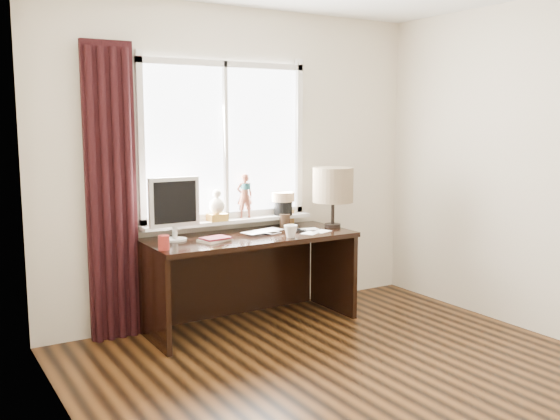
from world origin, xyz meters
TOP-DOWN VIEW (x-y plane):
  - floor at (0.00, 0.00)m, footprint 3.50×4.00m
  - wall_back at (0.00, 2.00)m, footprint 3.50×0.00m
  - wall_left at (-1.75, 0.00)m, footprint 0.00×4.00m
  - laptop at (0.02, 1.63)m, footprint 0.41×0.32m
  - mug at (0.13, 1.38)m, footprint 0.14×0.14m
  - red_cup at (-0.90, 1.45)m, footprint 0.08×0.08m
  - window at (-0.14, 1.95)m, footprint 1.52×0.23m
  - curtain at (-1.13, 1.91)m, footprint 0.38×0.09m
  - desk at (-0.10, 1.73)m, footprint 1.70×0.70m
  - monitor at (-0.70, 1.74)m, footprint 0.40×0.18m
  - notebook_stack at (-0.45, 1.55)m, footprint 0.26×0.22m
  - brush_holder at (0.33, 1.80)m, footprint 0.09×0.09m
  - icon_frame at (0.44, 1.91)m, footprint 0.10×0.03m
  - table_lamp at (0.70, 1.60)m, footprint 0.35×0.35m
  - loose_papers at (0.44, 1.52)m, footprint 0.31×0.32m
  - desk_cables at (0.27, 1.60)m, footprint 0.42×0.21m

SIDE VIEW (x-z plane):
  - floor at x=0.00m, z-range 0.00..0.00m
  - desk at x=-0.10m, z-range 0.13..0.88m
  - loose_papers at x=0.44m, z-range 0.75..0.75m
  - desk_cables at x=0.27m, z-range 0.75..0.76m
  - laptop at x=0.02m, z-range 0.75..0.78m
  - notebook_stack at x=-0.45m, z-range 0.75..0.78m
  - red_cup at x=-0.90m, z-range 0.75..0.85m
  - mug at x=0.13m, z-range 0.75..0.86m
  - brush_holder at x=0.33m, z-range 0.69..0.94m
  - icon_frame at x=0.44m, z-range 0.75..0.88m
  - monitor at x=-0.70m, z-range 0.78..1.27m
  - table_lamp at x=0.70m, z-range 0.85..1.37m
  - curtain at x=-1.13m, z-range -0.01..2.24m
  - wall_back at x=0.00m, z-range 0.00..2.60m
  - wall_left at x=-1.75m, z-range 0.00..2.60m
  - window at x=-0.14m, z-range 0.60..2.00m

